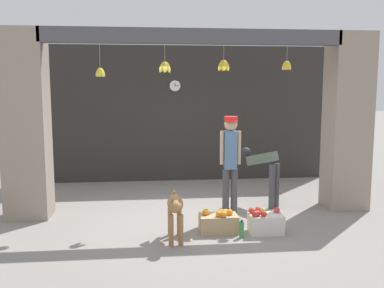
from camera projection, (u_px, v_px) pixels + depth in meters
name	position (u px, v px, depth m)	size (l,w,h in m)	color
ground_plane	(195.00, 217.00, 7.20)	(60.00, 60.00, 0.00)	gray
shop_back_wall	(181.00, 114.00, 9.86)	(6.81, 0.12, 3.10)	#2D2B28
shop_pillar_left	(26.00, 125.00, 7.00)	(0.70, 0.60, 3.10)	gray
shop_pillar_right	(347.00, 122.00, 7.57)	(0.70, 0.60, 3.10)	gray
storefront_awning	(194.00, 38.00, 6.92)	(4.91, 0.28, 0.78)	#4C4C51
dog	(175.00, 208.00, 6.00)	(0.24, 0.81, 0.70)	#9E7042
shopkeeper	(230.00, 158.00, 7.00)	(0.34, 0.28, 1.69)	#424247
worker_stooping	(264.00, 169.00, 7.79)	(0.62, 0.69, 1.04)	#424247
fruit_crate_oranges	(219.00, 222.00, 6.41)	(0.57, 0.35, 0.35)	tan
fruit_crate_apples	(265.00, 222.00, 6.37)	(0.49, 0.34, 0.37)	silver
water_bottle	(242.00, 229.00, 6.18)	(0.07, 0.07, 0.26)	#38934C
wall_clock	(175.00, 86.00, 9.68)	(0.26, 0.03, 0.26)	black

